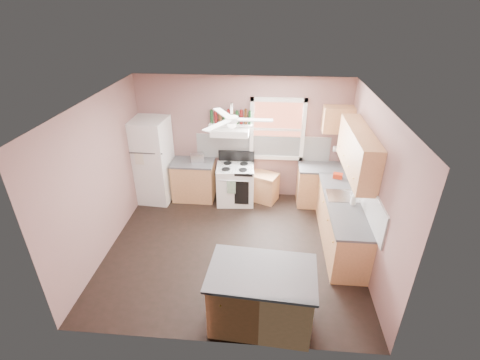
# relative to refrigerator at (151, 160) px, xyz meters

# --- Properties ---
(floor) EXTENTS (4.50, 4.50, 0.00)m
(floor) POSITION_rel_refrigerator_xyz_m (1.95, -1.62, -0.93)
(floor) COLOR black
(floor) RESTS_ON ground
(ceiling) EXTENTS (4.50, 4.50, 0.00)m
(ceiling) POSITION_rel_refrigerator_xyz_m (1.95, -1.62, 1.77)
(ceiling) COLOR white
(ceiling) RESTS_ON ground
(wall_back) EXTENTS (4.50, 0.05, 2.70)m
(wall_back) POSITION_rel_refrigerator_xyz_m (1.95, 0.41, 0.42)
(wall_back) COLOR #815C57
(wall_back) RESTS_ON ground
(wall_right) EXTENTS (0.05, 4.00, 2.70)m
(wall_right) POSITION_rel_refrigerator_xyz_m (4.22, -1.62, 0.42)
(wall_right) COLOR #815C57
(wall_right) RESTS_ON ground
(wall_left) EXTENTS (0.05, 4.00, 2.70)m
(wall_left) POSITION_rel_refrigerator_xyz_m (-0.32, -1.62, 0.42)
(wall_left) COLOR #815C57
(wall_left) RESTS_ON ground
(backsplash_back) EXTENTS (2.90, 0.03, 0.55)m
(backsplash_back) POSITION_rel_refrigerator_xyz_m (2.40, 0.37, 0.24)
(backsplash_back) COLOR white
(backsplash_back) RESTS_ON wall_back
(backsplash_right) EXTENTS (0.03, 2.60, 0.55)m
(backsplash_right) POSITION_rel_refrigerator_xyz_m (4.18, -1.32, 0.24)
(backsplash_right) COLOR white
(backsplash_right) RESTS_ON wall_right
(window_view) EXTENTS (1.00, 0.02, 1.20)m
(window_view) POSITION_rel_refrigerator_xyz_m (2.70, 0.36, 0.67)
(window_view) COLOR brown
(window_view) RESTS_ON wall_back
(window_frame) EXTENTS (1.16, 0.07, 1.36)m
(window_frame) POSITION_rel_refrigerator_xyz_m (2.70, 0.34, 0.67)
(window_frame) COLOR white
(window_frame) RESTS_ON wall_back
(refrigerator) EXTENTS (0.85, 0.83, 1.87)m
(refrigerator) POSITION_rel_refrigerator_xyz_m (0.00, 0.00, 0.00)
(refrigerator) COLOR white
(refrigerator) RESTS_ON floor
(base_cabinet_left) EXTENTS (0.90, 0.60, 0.86)m
(base_cabinet_left) POSITION_rel_refrigerator_xyz_m (0.89, 0.08, -0.50)
(base_cabinet_left) COLOR #A87546
(base_cabinet_left) RESTS_ON floor
(counter_left) EXTENTS (0.92, 0.62, 0.04)m
(counter_left) POSITION_rel_refrigerator_xyz_m (0.89, 0.08, -0.05)
(counter_left) COLOR #454548
(counter_left) RESTS_ON base_cabinet_left
(toaster) EXTENTS (0.31, 0.23, 0.18)m
(toaster) POSITION_rel_refrigerator_xyz_m (1.00, 0.10, 0.06)
(toaster) COLOR silver
(toaster) RESTS_ON counter_left
(stove) EXTENTS (0.84, 0.70, 0.86)m
(stove) POSITION_rel_refrigerator_xyz_m (1.83, -0.00, -0.50)
(stove) COLOR white
(stove) RESTS_ON floor
(range_hood) EXTENTS (0.78, 0.50, 0.14)m
(range_hood) POSITION_rel_refrigerator_xyz_m (1.72, 0.13, 0.69)
(range_hood) COLOR white
(range_hood) RESTS_ON wall_back
(bottle_shelf) EXTENTS (0.90, 0.26, 0.03)m
(bottle_shelf) POSITION_rel_refrigerator_xyz_m (1.72, 0.25, 0.79)
(bottle_shelf) COLOR white
(bottle_shelf) RESTS_ON range_hood
(cart) EXTENTS (0.76, 0.65, 0.64)m
(cart) POSITION_rel_refrigerator_xyz_m (2.43, 0.13, -0.61)
(cart) COLOR #A87546
(cart) RESTS_ON floor
(base_cabinet_corner) EXTENTS (1.00, 0.60, 0.86)m
(base_cabinet_corner) POSITION_rel_refrigerator_xyz_m (3.70, 0.08, -0.50)
(base_cabinet_corner) COLOR #A87546
(base_cabinet_corner) RESTS_ON floor
(base_cabinet_right) EXTENTS (0.60, 2.20, 0.86)m
(base_cabinet_right) POSITION_rel_refrigerator_xyz_m (3.90, -1.32, -0.50)
(base_cabinet_right) COLOR #A87546
(base_cabinet_right) RESTS_ON floor
(counter_corner) EXTENTS (1.02, 0.62, 0.04)m
(counter_corner) POSITION_rel_refrigerator_xyz_m (3.70, 0.08, -0.05)
(counter_corner) COLOR #454548
(counter_corner) RESTS_ON base_cabinet_corner
(counter_right) EXTENTS (0.62, 2.22, 0.04)m
(counter_right) POSITION_rel_refrigerator_xyz_m (3.89, -1.32, -0.05)
(counter_right) COLOR #454548
(counter_right) RESTS_ON base_cabinet_right
(sink) EXTENTS (0.55, 0.45, 0.03)m
(sink) POSITION_rel_refrigerator_xyz_m (3.89, -1.12, -0.04)
(sink) COLOR silver
(sink) RESTS_ON counter_right
(faucet) EXTENTS (0.03, 0.03, 0.14)m
(faucet) POSITION_rel_refrigerator_xyz_m (4.05, -1.12, 0.04)
(faucet) COLOR silver
(faucet) RESTS_ON sink
(upper_cabinet_right) EXTENTS (0.33, 1.80, 0.76)m
(upper_cabinet_right) POSITION_rel_refrigerator_xyz_m (4.03, -1.12, 0.85)
(upper_cabinet_right) COLOR #A87546
(upper_cabinet_right) RESTS_ON wall_right
(upper_cabinet_corner) EXTENTS (0.60, 0.33, 0.52)m
(upper_cabinet_corner) POSITION_rel_refrigerator_xyz_m (3.90, 0.21, 0.97)
(upper_cabinet_corner) COLOR #A87546
(upper_cabinet_corner) RESTS_ON wall_back
(paper_towel) EXTENTS (0.26, 0.12, 0.12)m
(paper_towel) POSITION_rel_refrigerator_xyz_m (4.02, 0.24, 0.32)
(paper_towel) COLOR white
(paper_towel) RESTS_ON wall_back
(island) EXTENTS (1.41, 0.95, 0.86)m
(island) POSITION_rel_refrigerator_xyz_m (2.50, -3.19, -0.50)
(island) COLOR #A87546
(island) RESTS_ON floor
(island_top) EXTENTS (1.49, 1.03, 0.04)m
(island_top) POSITION_rel_refrigerator_xyz_m (2.50, -3.19, -0.05)
(island_top) COLOR #454548
(island_top) RESTS_ON island
(ceiling_fan_hub) EXTENTS (0.20, 0.20, 0.08)m
(ceiling_fan_hub) POSITION_rel_refrigerator_xyz_m (1.95, -1.62, 1.52)
(ceiling_fan_hub) COLOR white
(ceiling_fan_hub) RESTS_ON ceiling
(soap_bottle) EXTENTS (0.13, 0.13, 0.26)m
(soap_bottle) POSITION_rel_refrigerator_xyz_m (4.02, -1.40, 0.10)
(soap_bottle) COLOR silver
(soap_bottle) RESTS_ON counter_right
(red_caddy) EXTENTS (0.21, 0.17, 0.10)m
(red_caddy) POSITION_rel_refrigerator_xyz_m (3.92, -0.42, 0.02)
(red_caddy) COLOR red
(red_caddy) RESTS_ON counter_right
(wine_bottles) EXTENTS (0.86, 0.06, 0.31)m
(wine_bottles) POSITION_rel_refrigerator_xyz_m (1.72, 0.25, 0.95)
(wine_bottles) COLOR #143819
(wine_bottles) RESTS_ON bottle_shelf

